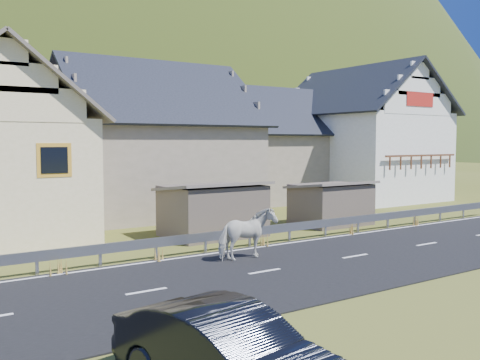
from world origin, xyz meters
TOP-DOWN VIEW (x-y plane):
  - ground at (0.00, 0.00)m, footprint 160.00×160.00m
  - road at (0.00, 0.00)m, footprint 60.00×7.00m
  - lane_markings at (0.00, 0.00)m, footprint 60.00×6.60m
  - guardrail at (-0.00, 3.68)m, footprint 28.10×0.09m
  - shed_left at (-2.00, 6.50)m, footprint 4.30×3.30m
  - shed_right at (4.50, 6.00)m, footprint 3.80×2.90m
  - house_stone_a at (-1.00, 15.00)m, footprint 10.80×9.80m
  - house_stone_b at (9.00, 17.00)m, footprint 9.80×8.80m
  - house_white at (15.00, 14.00)m, footprint 8.80×10.80m
  - horse at (-3.47, 1.75)m, footprint 1.06×2.13m
  - car at (-9.39, -6.30)m, footprint 2.36×4.67m

SIDE VIEW (x-z plane):
  - ground at x=0.00m, z-range 0.00..0.00m
  - road at x=0.00m, z-range 0.00..0.04m
  - lane_markings at x=0.00m, z-range 0.04..0.05m
  - guardrail at x=0.00m, z-range 0.19..0.94m
  - car at x=-9.39m, z-range 0.00..1.47m
  - horse at x=-3.47m, z-range 0.04..1.80m
  - shed_right at x=4.50m, z-range -0.10..2.10m
  - shed_left at x=-2.00m, z-range -0.10..2.30m
  - house_stone_b at x=9.00m, z-range 0.19..8.29m
  - house_stone_a at x=-1.00m, z-range 0.18..9.08m
  - house_white at x=15.00m, z-range 0.21..9.91m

